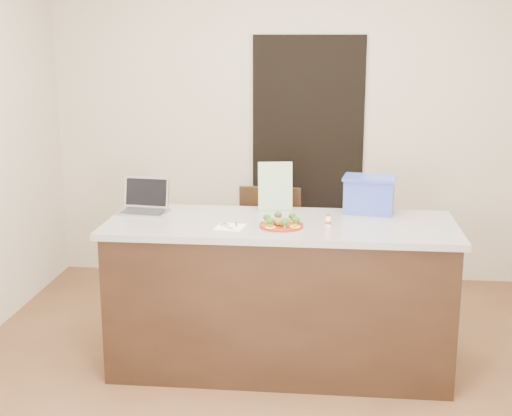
# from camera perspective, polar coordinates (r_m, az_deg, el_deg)

# --- Properties ---
(ground) EXTENTS (4.00, 4.00, 0.00)m
(ground) POSITION_cam_1_polar(r_m,az_deg,el_deg) (4.30, 1.64, -13.92)
(ground) COLOR brown
(ground) RESTS_ON ground
(room_shell) EXTENTS (4.00, 4.00, 4.00)m
(room_shell) POSITION_cam_1_polar(r_m,az_deg,el_deg) (3.83, 1.80, 8.11)
(room_shell) COLOR white
(room_shell) RESTS_ON ground
(doorway) EXTENTS (0.90, 0.02, 2.00)m
(doorway) POSITION_cam_1_polar(r_m,az_deg,el_deg) (5.87, 4.14, 3.87)
(doorway) COLOR black
(doorway) RESTS_ON ground
(island) EXTENTS (2.06, 0.76, 0.92)m
(island) POSITION_cam_1_polar(r_m,az_deg,el_deg) (4.34, 1.93, -6.97)
(island) COLOR black
(island) RESTS_ON ground
(plate) EXTENTS (0.25, 0.25, 0.02)m
(plate) POSITION_cam_1_polar(r_m,az_deg,el_deg) (4.09, 2.03, -1.38)
(plate) COLOR maroon
(plate) RESTS_ON island
(meatballs) EXTENTS (0.10, 0.10, 0.04)m
(meatballs) POSITION_cam_1_polar(r_m,az_deg,el_deg) (4.09, 1.98, -1.04)
(meatballs) COLOR olive
(meatballs) RESTS_ON plate
(broccoli) EXTENTS (0.21, 0.21, 0.04)m
(broccoli) POSITION_cam_1_polar(r_m,az_deg,el_deg) (4.08, 2.04, -0.84)
(broccoli) COLOR #204913
(broccoli) RESTS_ON plate
(pepper_rings) EXTENTS (0.22, 0.22, 0.01)m
(pepper_rings) POSITION_cam_1_polar(r_m,az_deg,el_deg) (4.09, 2.03, -1.26)
(pepper_rings) COLOR yellow
(pepper_rings) RESTS_ON plate
(napkin) EXTENTS (0.18, 0.18, 0.01)m
(napkin) POSITION_cam_1_polar(r_m,az_deg,el_deg) (4.08, -2.08, -1.52)
(napkin) COLOR white
(napkin) RESTS_ON island
(fork) EXTENTS (0.09, 0.15, 0.00)m
(fork) POSITION_cam_1_polar(r_m,az_deg,el_deg) (4.09, -2.34, -1.40)
(fork) COLOR #BCBBC0
(fork) RESTS_ON napkin
(knife) EXTENTS (0.03, 0.18, 0.01)m
(knife) POSITION_cam_1_polar(r_m,az_deg,el_deg) (4.06, -1.69, -1.49)
(knife) COLOR white
(knife) RESTS_ON napkin
(yogurt_bottle) EXTENTS (0.03, 0.03, 0.07)m
(yogurt_bottle) POSITION_cam_1_polar(r_m,az_deg,el_deg) (4.12, 5.80, -1.07)
(yogurt_bottle) COLOR white
(yogurt_bottle) RESTS_ON island
(laptop) EXTENTS (0.31, 0.26, 0.21)m
(laptop) POSITION_cam_1_polar(r_m,az_deg,el_deg) (4.50, -8.90, 0.45)
(laptop) COLOR #AAA9AE
(laptop) RESTS_ON island
(leaflet) EXTENTS (0.22, 0.08, 0.30)m
(leaflet) POSITION_cam_1_polar(r_m,az_deg,el_deg) (4.45, 1.55, 1.75)
(leaflet) COLOR silver
(leaflet) RESTS_ON island
(blue_box) EXTENTS (0.34, 0.27, 0.23)m
(blue_box) POSITION_cam_1_polar(r_m,az_deg,el_deg) (4.45, 9.04, 1.09)
(blue_box) COLOR #3147B2
(blue_box) RESTS_ON island
(chair) EXTENTS (0.46, 0.46, 0.97)m
(chair) POSITION_cam_1_polar(r_m,az_deg,el_deg) (4.93, 1.01, -3.34)
(chair) COLOR #341F0F
(chair) RESTS_ON ground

